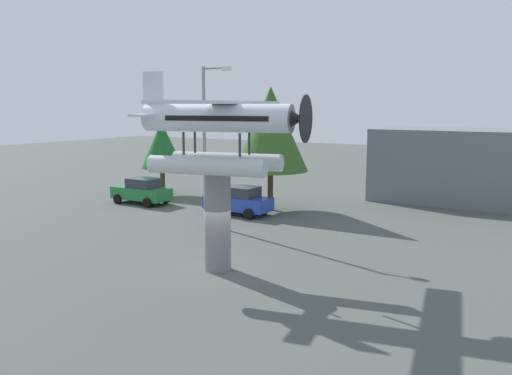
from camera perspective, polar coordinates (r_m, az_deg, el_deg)
ground_plane at (r=22.91m, az=-3.97°, el=-8.48°), size 140.00×140.00×0.00m
display_pedestal at (r=22.39m, az=-4.03°, el=-3.54°), size 1.10×1.10×4.04m
floatplane_monument at (r=21.86m, az=-3.82°, el=5.93°), size 7.14×10.41×4.00m
car_near_green at (r=38.26m, az=-11.72°, el=-0.35°), size 4.20×2.02×1.76m
car_mid_blue at (r=33.77m, az=-1.81°, el=-1.35°), size 4.20×2.02×1.76m
streetlight_primary at (r=30.57m, az=-5.11°, el=5.38°), size 1.84×0.28×8.74m
storefront_building at (r=40.66m, az=21.11°, el=2.10°), size 12.23×6.66×5.03m
tree_west at (r=41.56m, az=-9.73°, el=4.37°), size 3.13×3.13×5.49m
tree_east at (r=34.89m, az=1.52°, el=6.07°), size 4.78×4.78×7.84m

